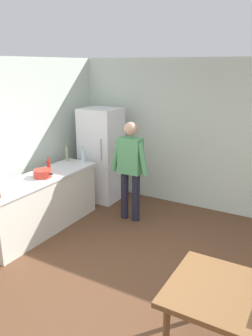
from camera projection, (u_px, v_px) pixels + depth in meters
ground_plane at (124, 298)px, 3.87m from camera, size 14.00×14.00×0.00m
wall_back at (209, 137)px, 5.95m from camera, size 6.40×0.12×2.70m
kitchen_counter at (41, 204)px, 5.35m from camera, size 0.64×2.20×0.90m
refrigerator at (102, 155)px, 6.49m from camera, size 0.70×0.67×1.80m
person at (130, 165)px, 5.56m from camera, size 0.70×0.22×1.70m
dining_table at (252, 307)px, 2.75m from camera, size 1.40×0.90×0.75m
cooking_pot at (43, 173)px, 5.20m from camera, size 0.40×0.28×0.12m
bottle_sauce_red at (49, 166)px, 5.46m from camera, size 0.06×0.06×0.24m
bottle_water_clear at (83, 156)px, 5.94m from camera, size 0.07×0.07×0.30m
bottle_vinegar_tall at (67, 154)px, 6.04m from camera, size 0.06×0.06×0.32m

